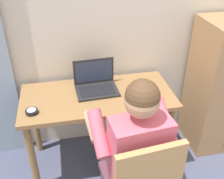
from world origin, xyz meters
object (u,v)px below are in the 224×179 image
Objects in this scene: desk at (98,106)px; laptop at (96,84)px; desk_clock at (32,112)px; person_seated at (132,141)px; computer_mouse at (135,86)px; dresser at (223,86)px.

laptop reaches higher than desk.
person_seated is at bearing -31.07° from desk_clock.
computer_mouse is at bearing 13.29° from desk_clock.
laptop is at bearing 102.84° from person_seated.
dresser is at bearing 3.07° from desk.
person_seated is (0.15, -0.54, 0.07)m from desk.
computer_mouse is 0.85m from desk_clock.
desk is at bearing 16.39° from desk_clock.
desk is 13.67× the size of desk_clock.
dresser reaches higher than desk.
laptop is at bearing -170.05° from computer_mouse.
laptop reaches higher than desk_clock.
laptop is 0.33m from computer_mouse.
person_seated reaches higher than laptop.
laptop is 3.91× the size of desk_clock.
dresser is (1.17, 0.06, 0.01)m from desk.
desk is at bearing 105.00° from person_seated.
laptop is at bearing 25.02° from desk_clock.
desk is at bearing -154.43° from computer_mouse.
desk is 0.35m from computer_mouse.
person_seated is 13.46× the size of desk_clock.
dresser is 12.45× the size of computer_mouse.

